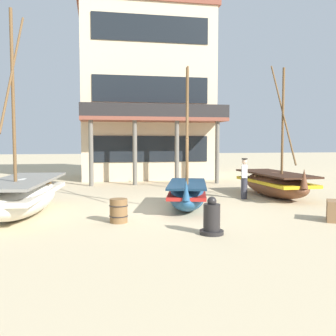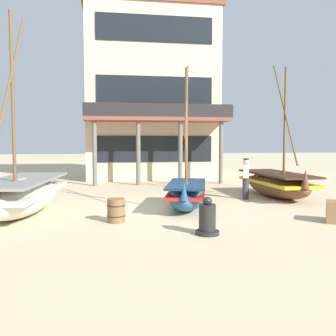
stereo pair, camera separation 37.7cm
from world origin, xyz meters
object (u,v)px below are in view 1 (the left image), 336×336
capstan_winch (212,219)px  wooden_barrel (119,211)px  fishing_boat_far_right (275,183)px  fisherman_by_hull (244,179)px  harbor_building_main (145,95)px  fishing_boat_near_left (187,194)px  fishing_boat_centre_large (22,195)px

capstan_winch → wooden_barrel: size_ratio=1.39×
fishing_boat_far_right → fisherman_by_hull: bearing=-168.8°
harbor_building_main → wooden_barrel: bearing=-100.4°
fishing_boat_near_left → capstan_winch: bearing=-93.7°
fishing_boat_far_right → capstan_winch: fishing_boat_far_right is taller
fishing_boat_near_left → capstan_winch: fishing_boat_near_left is taller
fishing_boat_near_left → fishing_boat_far_right: 4.85m
fishing_boat_far_right → wooden_barrel: 7.92m
fisherman_by_hull → wooden_barrel: (-5.36, -3.63, -0.48)m
fishing_boat_centre_large → fisherman_by_hull: 8.57m
fishing_boat_near_left → fishing_boat_centre_large: 5.49m
capstan_winch → wooden_barrel: bearing=140.7°
fishing_boat_near_left → harbor_building_main: size_ratio=0.47×
fisherman_by_hull → wooden_barrel: fisherman_by_hull is taller
wooden_barrel → harbor_building_main: (2.57, 13.97, 5.04)m
wooden_barrel → fishing_boat_far_right: bearing=29.8°
wooden_barrel → harbor_building_main: size_ratio=0.06×
fishing_boat_near_left → wooden_barrel: bearing=-144.0°
fisherman_by_hull → fishing_boat_near_left: bearing=-147.6°
wooden_barrel → harbor_building_main: harbor_building_main is taller
fishing_boat_near_left → fishing_boat_centre_large: size_ratio=0.79×
fishing_boat_far_right → fishing_boat_near_left: bearing=-154.2°
fisherman_by_hull → harbor_building_main: 11.64m
fishing_boat_near_left → fisherman_by_hull: fishing_boat_near_left is taller
fishing_boat_near_left → capstan_winch: 3.69m
fishing_boat_near_left → wooden_barrel: 3.10m
fishing_boat_centre_large → fishing_boat_near_left: bearing=1.4°
wooden_barrel → harbor_building_main: 15.07m
fishing_boat_near_left → fishing_boat_far_right: fishing_boat_far_right is taller
fishing_boat_far_right → capstan_winch: bearing=-128.5°
fishing_boat_far_right → wooden_barrel: (-6.87, -3.93, -0.24)m
fishing_boat_centre_large → capstan_winch: 6.34m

